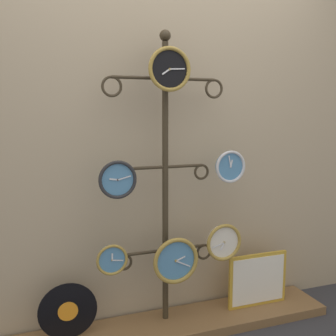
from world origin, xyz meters
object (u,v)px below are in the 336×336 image
clock_bottom_right (224,242)px  picture_frame (258,280)px  clock_middle_right (230,167)px  clock_bottom_left (112,260)px  clock_bottom_center (176,261)px  display_stand (165,238)px  clock_top_center (169,69)px  vinyl_record (68,311)px  clock_middle_left (118,180)px

clock_bottom_right → picture_frame: clock_bottom_right is taller
clock_middle_right → clock_bottom_left: 0.93m
clock_middle_right → clock_bottom_right: (-0.05, -0.02, -0.49)m
clock_bottom_center → picture_frame: bearing=5.2°
display_stand → clock_middle_right: display_stand is taller
clock_middle_right → picture_frame: 0.84m
display_stand → clock_top_center: bearing=-96.9°
clock_bottom_left → clock_top_center: bearing=-5.8°
clock_bottom_left → vinyl_record: 0.40m
clock_middle_right → clock_bottom_right: bearing=-152.6°
clock_middle_right → vinyl_record: bearing=177.2°
clock_bottom_center → clock_bottom_right: (0.33, 0.01, 0.08)m
clock_bottom_right → clock_bottom_left: bearing=177.7°
clock_middle_left → clock_middle_right: 0.73m
clock_bottom_left → clock_bottom_right: bearing=-2.3°
vinyl_record → picture_frame: bearing=-1.1°
vinyl_record → picture_frame: (1.28, -0.02, 0.01)m
display_stand → clock_middle_left: (-0.32, -0.09, 0.41)m
clock_bottom_center → clock_bottom_right: size_ratio=1.20×
clock_bottom_left → vinyl_record: bearing=170.0°
clock_top_center → clock_middle_right: bearing=4.3°
clock_middle_left → picture_frame: 1.25m
clock_bottom_left → clock_bottom_right: 0.72m
clock_bottom_center → vinyl_record: 0.70m
clock_bottom_right → picture_frame: (0.30, 0.05, -0.32)m
display_stand → picture_frame: 0.75m
display_stand → picture_frame: display_stand is taller
display_stand → clock_bottom_right: 0.38m
clock_top_center → display_stand: bearing=83.1°
clock_middle_right → clock_middle_left: bearing=-178.9°
clock_bottom_right → picture_frame: size_ratio=0.55×
display_stand → clock_bottom_center: bearing=-75.7°
vinyl_record → picture_frame: picture_frame is taller
clock_middle_right → vinyl_record: clock_middle_right is taller
clock_middle_right → vinyl_record: 1.32m
clock_middle_right → clock_bottom_left: size_ratio=1.10×
clock_middle_left → clock_bottom_left: bearing=155.5°
clock_middle_left → vinyl_record: clock_middle_left is taller
display_stand → clock_middle_left: bearing=-163.8°
clock_top_center → vinyl_record: 1.53m
picture_frame → display_stand: bearing=175.3°
clock_middle_left → clock_middle_right: size_ratio=1.07×
picture_frame → clock_bottom_center: bearing=-174.8°
clock_bottom_center → picture_frame: (0.63, 0.06, -0.24)m
clock_middle_left → clock_middle_right: (0.73, 0.01, 0.04)m
clock_bottom_center → clock_top_center: bearing=-179.5°
display_stand → picture_frame: bearing=-4.7°
display_stand → picture_frame: size_ratio=4.23×
clock_top_center → clock_middle_left: clock_top_center is taller
clock_middle_right → clock_bottom_center: clock_middle_right is taller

